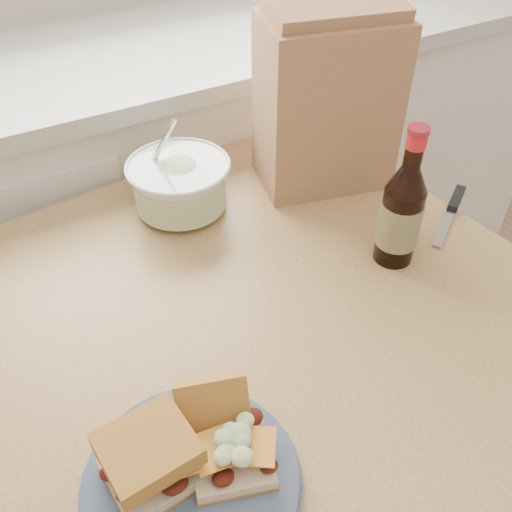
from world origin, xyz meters
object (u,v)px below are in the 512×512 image
dining_table (261,352)px  paper_bag (326,104)px  beer_bottle (401,213)px  coleslaw_bowl (180,187)px  plate (192,480)px

dining_table → paper_bag: size_ratio=3.13×
beer_bottle → paper_bag: (0.03, 0.28, 0.07)m
paper_bag → dining_table: bearing=-124.2°
beer_bottle → coleslaw_bowl: bearing=143.1°
plate → coleslaw_bowl: bearing=67.6°
coleslaw_bowl → beer_bottle: beer_bottle is taller
coleslaw_bowl → beer_bottle: bearing=-49.4°
dining_table → beer_bottle: 0.34m
plate → coleslaw_bowl: size_ratio=1.33×
dining_table → beer_bottle: size_ratio=4.02×
dining_table → paper_bag: 0.49m
beer_bottle → paper_bag: 0.29m
dining_table → plate: bearing=-142.4°
plate → paper_bag: paper_bag is taller
plate → beer_bottle: 0.54m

